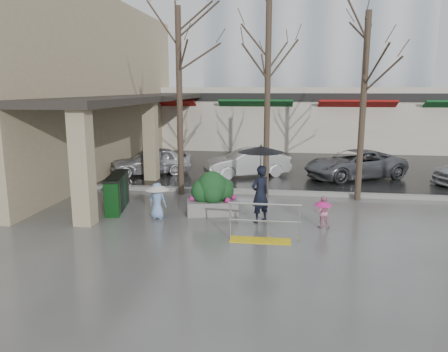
% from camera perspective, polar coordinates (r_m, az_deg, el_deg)
% --- Properties ---
extents(ground, '(120.00, 120.00, 0.00)m').
position_cam_1_polar(ground, '(12.94, -0.70, -6.39)').
color(ground, '#51514F').
rests_on(ground, ground).
extents(street_asphalt, '(120.00, 36.00, 0.01)m').
position_cam_1_polar(street_asphalt, '(34.46, 4.94, 4.80)').
color(street_asphalt, black).
rests_on(street_asphalt, ground).
extents(curb, '(120.00, 0.30, 0.15)m').
position_cam_1_polar(curb, '(16.74, 1.40, -1.99)').
color(curb, gray).
rests_on(curb, ground).
extents(near_building, '(6.00, 18.00, 8.00)m').
position_cam_1_polar(near_building, '(22.93, -20.63, 10.82)').
color(near_building, tan).
rests_on(near_building, ground).
extents(canopy_slab, '(2.80, 18.00, 0.25)m').
position_cam_1_polar(canopy_slab, '(21.26, -10.40, 10.34)').
color(canopy_slab, '#2D2823').
rests_on(canopy_slab, pillar_front).
extents(pillar_front, '(0.55, 0.55, 3.50)m').
position_cam_1_polar(pillar_front, '(13.22, -18.01, 1.24)').
color(pillar_front, tan).
rests_on(pillar_front, ground).
extents(pillar_back, '(0.55, 0.55, 3.50)m').
position_cam_1_polar(pillar_back, '(19.21, -9.53, 4.67)').
color(pillar_back, tan).
rests_on(pillar_back, ground).
extents(storefront_row, '(34.00, 6.74, 4.00)m').
position_cam_1_polar(storefront_row, '(30.20, 8.39, 7.62)').
color(storefront_row, beige).
rests_on(storefront_row, ground).
extents(handrail, '(1.90, 0.50, 1.03)m').
position_cam_1_polar(handrail, '(11.56, 5.10, -6.69)').
color(handrail, yellow).
rests_on(handrail, ground).
extents(tree_west, '(3.20, 3.20, 6.80)m').
position_cam_1_polar(tree_west, '(16.29, -5.95, 15.33)').
color(tree_west, '#382B21').
rests_on(tree_west, ground).
extents(tree_midwest, '(3.20, 3.20, 7.00)m').
position_cam_1_polar(tree_midwest, '(15.84, 5.81, 15.98)').
color(tree_midwest, '#382B21').
rests_on(tree_midwest, ground).
extents(tree_mideast, '(3.20, 3.20, 6.50)m').
position_cam_1_polar(tree_mideast, '(16.01, 18.03, 14.11)').
color(tree_mideast, '#382B21').
rests_on(tree_mideast, ground).
extents(woman, '(1.37, 1.37, 2.35)m').
position_cam_1_polar(woman, '(12.92, 4.79, 0.14)').
color(woman, black).
rests_on(woman, ground).
extents(child_pink, '(0.52, 0.52, 0.93)m').
position_cam_1_polar(child_pink, '(12.89, 12.77, -4.28)').
color(child_pink, pink).
rests_on(child_pink, ground).
extents(child_blue, '(0.75, 0.75, 1.13)m').
position_cam_1_polar(child_blue, '(13.54, -8.72, -2.65)').
color(child_blue, '#789ED5').
rests_on(child_blue, ground).
extents(planter, '(1.74, 1.16, 1.39)m').
position_cam_1_polar(planter, '(13.87, -1.52, -2.33)').
color(planter, slate).
rests_on(planter, ground).
extents(news_boxes, '(0.87, 2.14, 1.16)m').
position_cam_1_polar(news_boxes, '(14.86, -13.78, -2.05)').
color(news_boxes, '#0D3B13').
rests_on(news_boxes, ground).
extents(car_a, '(3.98, 2.92, 1.26)m').
position_cam_1_polar(car_a, '(20.57, -9.55, 1.96)').
color(car_a, silver).
rests_on(car_a, ground).
extents(car_b, '(4.04, 2.77, 1.26)m').
position_cam_1_polar(car_b, '(19.89, 3.07, 1.78)').
color(car_b, silver).
rests_on(car_b, ground).
extents(car_c, '(4.99, 3.90, 1.26)m').
position_cam_1_polar(car_c, '(20.26, 16.67, 1.49)').
color(car_c, slate).
rests_on(car_c, ground).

